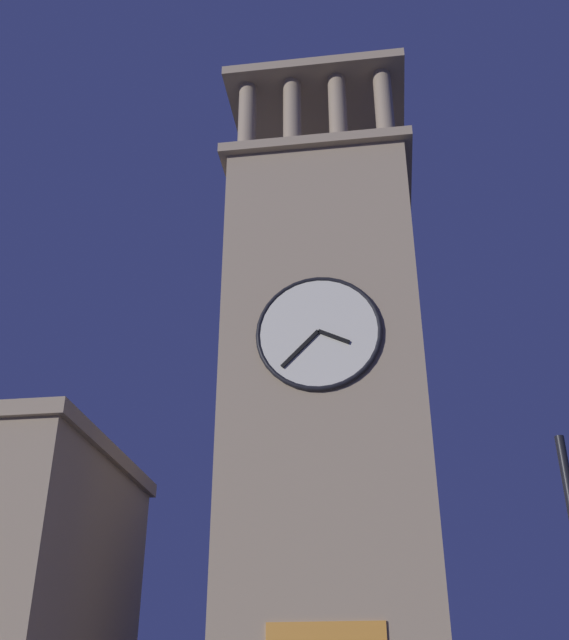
# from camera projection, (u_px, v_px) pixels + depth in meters

# --- Properties ---
(clocktower) EXTENTS (7.12, 7.14, 27.82)m
(clocktower) POSITION_uv_depth(u_px,v_px,m) (329.00, 422.00, 26.21)
(clocktower) COLOR gray
(clocktower) RESTS_ON ground_plane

